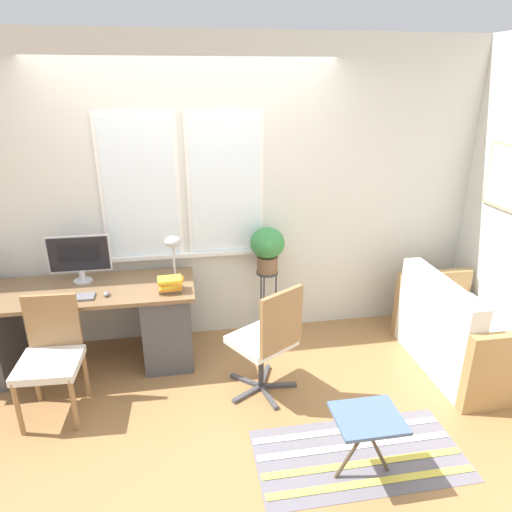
% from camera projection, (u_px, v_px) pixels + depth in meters
% --- Properties ---
extents(ground_plane, '(14.00, 14.00, 0.00)m').
position_uv_depth(ground_plane, '(204.00, 375.00, 3.84)').
color(ground_plane, '#9E7042').
extents(wall_back_with_window, '(9.00, 0.12, 2.70)m').
position_uv_depth(wall_back_with_window, '(192.00, 197.00, 4.04)').
color(wall_back_with_window, silver).
rests_on(wall_back_with_window, ground_plane).
extents(desk, '(1.96, 0.67, 0.72)m').
position_uv_depth(desk, '(79.00, 326.00, 3.85)').
color(desk, brown).
rests_on(desk, ground_plane).
extents(monitor, '(0.51, 0.15, 0.41)m').
position_uv_depth(monitor, '(79.00, 257.00, 3.80)').
color(monitor, silver).
rests_on(monitor, desk).
extents(keyboard, '(0.35, 0.13, 0.02)m').
position_uv_depth(keyboard, '(71.00, 298.00, 3.57)').
color(keyboard, slate).
rests_on(keyboard, desk).
extents(mouse, '(0.04, 0.07, 0.04)m').
position_uv_depth(mouse, '(106.00, 294.00, 3.62)').
color(mouse, slate).
rests_on(mouse, desk).
extents(desk_lamp, '(0.14, 0.14, 0.40)m').
position_uv_depth(desk_lamp, '(173.00, 247.00, 3.79)').
color(desk_lamp, '#ADADB2').
rests_on(desk_lamp, desk).
extents(book_stack, '(0.22, 0.18, 0.12)m').
position_uv_depth(book_stack, '(170.00, 284.00, 3.68)').
color(book_stack, olive).
rests_on(book_stack, desk).
extents(desk_chair_wooden, '(0.44, 0.45, 0.88)m').
position_uv_depth(desk_chair_wooden, '(51.00, 354.00, 3.29)').
color(desk_chair_wooden, olive).
rests_on(desk_chair_wooden, ground_plane).
extents(office_chair_swivel, '(0.58, 0.59, 0.94)m').
position_uv_depth(office_chair_swivel, '(268.00, 339.00, 3.45)').
color(office_chair_swivel, '#47474C').
rests_on(office_chair_swivel, ground_plane).
extents(couch_loveseat, '(0.73, 1.21, 0.81)m').
position_uv_depth(couch_loveseat, '(460.00, 335.00, 3.89)').
color(couch_loveseat, white).
rests_on(couch_loveseat, ground_plane).
extents(plant_stand, '(0.20, 0.20, 0.67)m').
position_uv_depth(plant_stand, '(267.00, 283.00, 4.25)').
color(plant_stand, '#333338').
rests_on(plant_stand, ground_plane).
extents(potted_plant, '(0.31, 0.31, 0.42)m').
position_uv_depth(potted_plant, '(267.00, 247.00, 4.12)').
color(potted_plant, brown).
rests_on(potted_plant, plant_stand).
extents(floor_rug_striped, '(1.38, 0.68, 0.01)m').
position_uv_depth(floor_rug_striped, '(359.00, 455.00, 3.02)').
color(floor_rug_striped, slate).
rests_on(floor_rug_striped, ground_plane).
extents(folding_stool, '(0.40, 0.34, 0.46)m').
position_uv_depth(folding_stool, '(367.00, 422.00, 2.73)').
color(folding_stool, slate).
rests_on(folding_stool, ground_plane).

